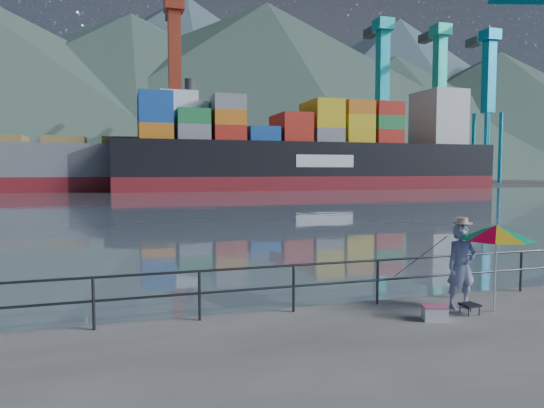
{
  "coord_description": "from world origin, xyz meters",
  "views": [
    {
      "loc": [
        -4.41,
        -7.85,
        3.01
      ],
      "look_at": [
        -0.16,
        6.0,
        2.0
      ],
      "focal_mm": 32.0,
      "sensor_mm": 36.0,
      "label": 1
    }
  ],
  "objects_px": {
    "container_ship": "(321,154)",
    "fisherman": "(461,266)",
    "bulk_carrier": "(86,163)",
    "cooler_bag": "(435,314)",
    "beach_umbrella": "(496,232)"
  },
  "relations": [
    {
      "from": "container_ship",
      "to": "fisherman",
      "type": "bearing_deg",
      "value": -110.49
    },
    {
      "from": "fisherman",
      "to": "bulk_carrier",
      "type": "xyz_separation_m",
      "value": [
        -12.62,
        72.56,
        3.2
      ]
    },
    {
      "from": "cooler_bag",
      "to": "container_ship",
      "type": "xyz_separation_m",
      "value": [
        26.96,
        69.85,
        5.65
      ]
    },
    {
      "from": "beach_umbrella",
      "to": "cooler_bag",
      "type": "xyz_separation_m",
      "value": [
        -1.58,
        -0.14,
        -1.57
      ]
    },
    {
      "from": "container_ship",
      "to": "bulk_carrier",
      "type": "bearing_deg",
      "value": 175.14
    },
    {
      "from": "beach_umbrella",
      "to": "cooler_bag",
      "type": "bearing_deg",
      "value": -175.07
    },
    {
      "from": "cooler_bag",
      "to": "container_ship",
      "type": "distance_m",
      "value": 75.09
    },
    {
      "from": "fisherman",
      "to": "beach_umbrella",
      "type": "bearing_deg",
      "value": -34.67
    },
    {
      "from": "bulk_carrier",
      "to": "container_ship",
      "type": "height_order",
      "value": "container_ship"
    },
    {
      "from": "cooler_bag",
      "to": "bulk_carrier",
      "type": "distance_m",
      "value": 74.15
    },
    {
      "from": "bulk_carrier",
      "to": "container_ship",
      "type": "bearing_deg",
      "value": -4.86
    },
    {
      "from": "cooler_bag",
      "to": "bulk_carrier",
      "type": "bearing_deg",
      "value": 117.27
    },
    {
      "from": "fisherman",
      "to": "beach_umbrella",
      "type": "distance_m",
      "value": 1.03
    },
    {
      "from": "fisherman",
      "to": "cooler_bag",
      "type": "xyz_separation_m",
      "value": [
        -1.07,
        -0.57,
        -0.79
      ]
    },
    {
      "from": "cooler_bag",
      "to": "container_ship",
      "type": "height_order",
      "value": "container_ship"
    }
  ]
}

